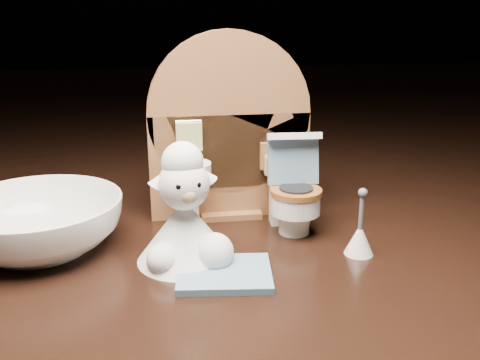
# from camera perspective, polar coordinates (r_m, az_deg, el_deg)

# --- Properties ---
(backdrop_panel) EXTENTS (0.13, 0.05, 0.15)m
(backdrop_panel) POSITION_cam_1_polar(r_m,az_deg,el_deg) (0.43, -1.26, 4.52)
(backdrop_panel) COLOR brown
(backdrop_panel) RESTS_ON ground
(toy_toilet) EXTENTS (0.04, 0.05, 0.08)m
(toy_toilet) POSITION_cam_1_polar(r_m,az_deg,el_deg) (0.41, 5.71, -1.59)
(toy_toilet) COLOR white
(toy_toilet) RESTS_ON ground
(bath_mat) EXTENTS (0.07, 0.06, 0.00)m
(bath_mat) POSITION_cam_1_polar(r_m,az_deg,el_deg) (0.35, -1.67, -9.95)
(bath_mat) COLOR slate
(bath_mat) RESTS_ON ground
(toilet_brush) EXTENTS (0.02, 0.02, 0.05)m
(toilet_brush) POSITION_cam_1_polar(r_m,az_deg,el_deg) (0.39, 12.64, -5.95)
(toilet_brush) COLOR white
(toilet_brush) RESTS_ON ground
(plush_lamb) EXTENTS (0.07, 0.07, 0.09)m
(plush_lamb) POSITION_cam_1_polar(r_m,az_deg,el_deg) (0.36, -5.83, -4.34)
(plush_lamb) COLOR white
(plush_lamb) RESTS_ON ground
(ceramic_bowl) EXTENTS (0.13, 0.13, 0.04)m
(ceramic_bowl) POSITION_cam_1_polar(r_m,az_deg,el_deg) (0.41, -20.72, -4.46)
(ceramic_bowl) COLOR white
(ceramic_bowl) RESTS_ON ground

